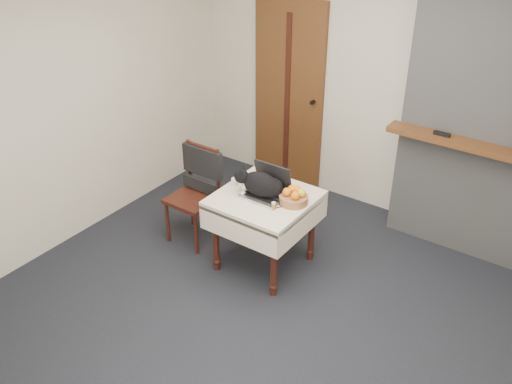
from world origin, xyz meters
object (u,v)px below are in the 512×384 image
cat (262,185)px  pill_bottle (274,206)px  cream_jar (235,182)px  fruit_basket (294,197)px  door (289,94)px  side_table (265,208)px  laptop (267,188)px  chair (198,181)px

cat → pill_bottle: bearing=-48.5°
cream_jar → pill_bottle: size_ratio=0.96×
pill_bottle → fruit_basket: 0.20m
door → side_table: size_ratio=2.56×
door → fruit_basket: (0.95, -1.41, -0.25)m
laptop → fruit_basket: 0.25m
cat → pill_bottle: cat is taller
pill_bottle → chair: size_ratio=0.07×
door → cream_jar: bearing=-75.5°
cat → cream_jar: (-0.30, 0.02, -0.07)m
chair → cat: bearing=-3.9°
cream_jar → door: bearing=104.5°
door → fruit_basket: bearing=-56.0°
cream_jar → fruit_basket: size_ratio=0.27×
chair → cream_jar: bearing=-4.5°
chair → laptop: bearing=-0.5°
door → chair: 1.48m
door → cat: door is taller
door → pill_bottle: (0.87, -1.59, -0.27)m
side_table → fruit_basket: 0.31m
laptop → cat: (-0.03, -0.04, 0.04)m
side_table → pill_bottle: pill_bottle is taller
door → side_table: door is taller
door → laptop: 1.60m
side_table → laptop: laptop is taller
door → side_table: bearing=-64.5°
side_table → pill_bottle: size_ratio=11.59×
laptop → pill_bottle: (0.17, -0.17, -0.03)m
side_table → fruit_basket: bearing=12.2°
pill_bottle → chair: chair is taller
laptop → chair: size_ratio=0.38×
laptop → cat: 0.07m
door → pill_bottle: size_ratio=29.73×
door → side_table: 1.67m
side_table → cream_jar: size_ratio=12.03×
door → chair: size_ratio=2.18×
pill_bottle → cream_jar: bearing=164.5°
cream_jar → pill_bottle: (0.50, -0.14, 0.00)m
side_table → chair: size_ratio=0.85×
side_table → laptop: (0.00, 0.04, 0.18)m
door → chair: door is taller
side_table → cream_jar: 0.35m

